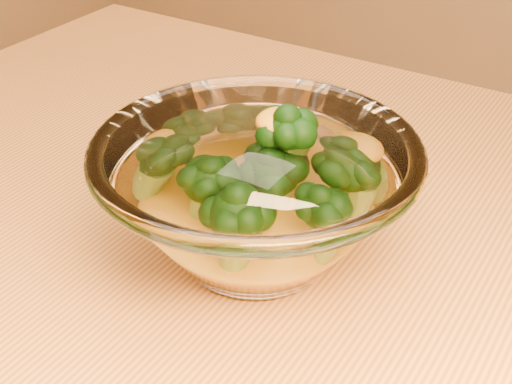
% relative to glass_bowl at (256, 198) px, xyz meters
% --- Properties ---
extents(glass_bowl, '(0.23, 0.23, 0.10)m').
position_rel_glass_bowl_xyz_m(glass_bowl, '(0.00, 0.00, 0.00)').
color(glass_bowl, white).
rests_on(glass_bowl, table).
extents(cheese_sauce, '(0.12, 0.12, 0.03)m').
position_rel_glass_bowl_xyz_m(cheese_sauce, '(0.00, -0.00, -0.02)').
color(cheese_sauce, orange).
rests_on(cheese_sauce, glass_bowl).
extents(broccoli_heap, '(0.17, 0.16, 0.08)m').
position_rel_glass_bowl_xyz_m(broccoli_heap, '(-0.00, 0.01, 0.01)').
color(broccoli_heap, black).
rests_on(broccoli_heap, cheese_sauce).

